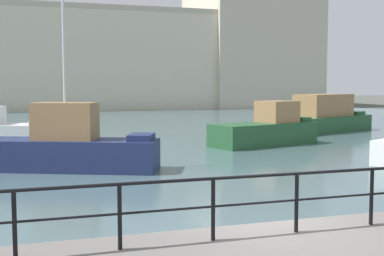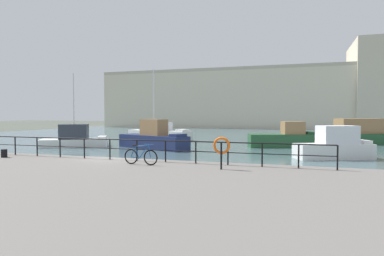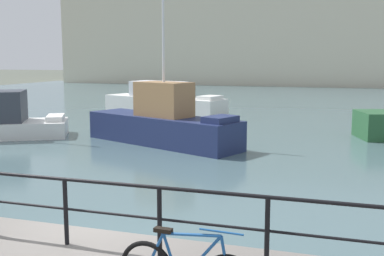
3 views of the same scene
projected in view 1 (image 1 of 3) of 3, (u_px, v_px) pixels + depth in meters
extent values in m
cube|color=#476066|center=(91.00, 129.00, 38.40)|extent=(80.00, 60.00, 0.01)
cube|color=beige|center=(62.00, 63.00, 68.77)|extent=(71.42, 15.79, 12.48)
cube|color=#C0B69F|center=(249.00, 47.00, 76.94)|extent=(16.14, 17.37, 17.88)
cube|color=#B1A993|center=(65.00, 5.00, 61.00)|extent=(71.42, 0.60, 0.70)
cube|color=white|center=(41.00, 122.00, 28.85)|extent=(1.47, 1.74, 0.24)
cube|color=#23512D|center=(264.00, 134.00, 27.94)|extent=(6.57, 3.92, 1.23)
cube|color=#997047|center=(277.00, 112.00, 28.41)|extent=(2.32, 2.24, 1.19)
cube|color=#23512D|center=(297.00, 119.00, 29.36)|extent=(1.16, 1.70, 0.24)
cube|color=#23512D|center=(318.00, 124.00, 35.35)|extent=(9.93, 6.35, 1.11)
cube|color=#997047|center=(324.00, 105.00, 35.65)|extent=(4.99, 3.67, 1.54)
cube|color=#23512D|center=(350.00, 113.00, 37.96)|extent=(1.82, 2.20, 0.24)
cube|color=navy|center=(63.00, 155.00, 19.86)|extent=(7.59, 4.64, 1.21)
cube|color=#997047|center=(65.00, 121.00, 19.73)|extent=(2.69, 2.14, 1.44)
cube|color=navy|center=(141.00, 137.00, 19.51)|extent=(1.34, 1.56, 0.24)
cylinder|color=silver|center=(64.00, 44.00, 19.47)|extent=(0.10, 0.10, 4.51)
cylinder|color=black|center=(15.00, 226.00, 7.52)|extent=(0.07, 0.07, 1.05)
cylinder|color=black|center=(120.00, 217.00, 8.00)|extent=(0.07, 0.07, 1.05)
cylinder|color=black|center=(213.00, 210.00, 8.47)|extent=(0.07, 0.07, 1.05)
cylinder|color=black|center=(297.00, 203.00, 8.95)|extent=(0.07, 0.07, 1.05)
cylinder|color=black|center=(371.00, 197.00, 9.43)|extent=(0.07, 0.07, 1.05)
cylinder|color=black|center=(297.00, 174.00, 8.90)|extent=(21.95, 0.06, 0.06)
cylinder|color=black|center=(297.00, 200.00, 8.94)|extent=(21.95, 0.04, 0.04)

